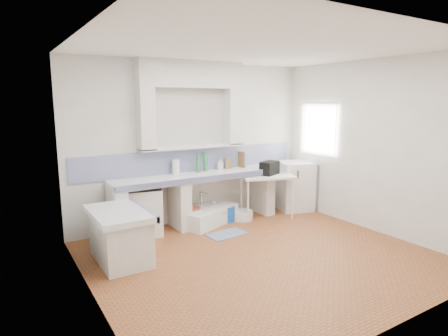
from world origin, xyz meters
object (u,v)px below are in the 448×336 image
side_table (267,196)px  fridge (294,186)px  stove (144,212)px  sink (207,216)px

side_table → fridge: fridge is taller
stove → sink: size_ratio=0.70×
fridge → sink: bearing=-167.4°
stove → fridge: bearing=8.2°
fridge → side_table: bearing=-154.0°
sink → side_table: (1.12, -0.26, 0.27)m
sink → side_table: size_ratio=1.14×
sink → side_table: bearing=-35.0°
sink → fridge: fridge is taller
stove → side_table: size_ratio=0.80×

